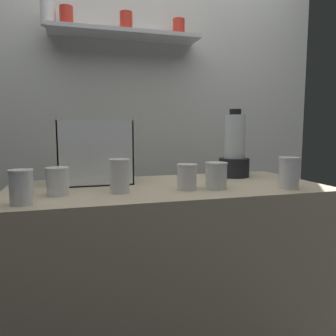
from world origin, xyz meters
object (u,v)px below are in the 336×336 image
at_px(blender_pitcher, 234,151).
at_px(juice_cup_mango_far_left, 21,190).
at_px(carrot_display_bin, 96,164).
at_px(juice_cup_carrot_left, 58,183).
at_px(juice_cup_carrot_right, 187,178).
at_px(juice_cup_pomegranate_rightmost, 289,174).
at_px(juice_cup_mango_middle, 120,178).
at_px(juice_cup_carrot_far_right, 216,177).

relative_size(blender_pitcher, juice_cup_mango_far_left, 3.00).
distance_m(carrot_display_bin, juice_cup_mango_far_left, 0.48).
bearing_deg(juice_cup_carrot_left, juice_cup_carrot_right, -3.36).
relative_size(blender_pitcher, juice_cup_carrot_left, 3.31).
distance_m(juice_cup_carrot_left, juice_cup_carrot_right, 0.52).
xyz_separation_m(juice_cup_carrot_right, juice_cup_pomegranate_rightmost, (0.43, -0.10, 0.01)).
height_order(blender_pitcher, juice_cup_mango_far_left, blender_pitcher).
distance_m(juice_cup_mango_middle, juice_cup_pomegranate_rightmost, 0.72).
xyz_separation_m(juice_cup_mango_far_left, juice_cup_mango_middle, (0.35, 0.12, 0.01)).
distance_m(juice_cup_carrot_right, juice_cup_carrot_far_right, 0.13).
height_order(juice_cup_mango_far_left, juice_cup_carrot_left, juice_cup_mango_far_left).
height_order(juice_cup_mango_middle, juice_cup_pomegranate_rightmost, same).
bearing_deg(juice_cup_mango_middle, carrot_display_bin, 105.37).
bearing_deg(carrot_display_bin, juice_cup_carrot_far_right, -32.06).
distance_m(blender_pitcher, juice_cup_pomegranate_rightmost, 0.39).
height_order(juice_cup_carrot_far_right, juice_cup_pomegranate_rightmost, juice_cup_pomegranate_rightmost).
distance_m(carrot_display_bin, juice_cup_pomegranate_rightmost, 0.88).
xyz_separation_m(juice_cup_mango_middle, juice_cup_carrot_far_right, (0.41, -0.03, -0.01)).
height_order(juice_cup_mango_far_left, juice_cup_mango_middle, juice_cup_mango_middle).
height_order(juice_cup_carrot_left, juice_cup_carrot_far_right, juice_cup_carrot_far_right).
bearing_deg(juice_cup_pomegranate_rightmost, juice_cup_mango_far_left, -179.72).
xyz_separation_m(blender_pitcher, juice_cup_mango_far_left, (-0.99, -0.39, -0.09)).
distance_m(carrot_display_bin, blender_pitcher, 0.72).
bearing_deg(juice_cup_carrot_left, juice_cup_pomegranate_rightmost, -7.66).
bearing_deg(juice_cup_carrot_far_right, juice_cup_mango_far_left, -173.32).
relative_size(carrot_display_bin, blender_pitcher, 0.93).
distance_m(juice_cup_mango_middle, juice_cup_carrot_right, 0.28).
distance_m(juice_cup_mango_far_left, juice_cup_carrot_far_right, 0.76).
height_order(juice_cup_mango_middle, juice_cup_carrot_right, juice_cup_mango_middle).
bearing_deg(juice_cup_carrot_left, juice_cup_mango_far_left, -129.72).
relative_size(juice_cup_carrot_left, juice_cup_carrot_far_right, 0.96).
relative_size(carrot_display_bin, juice_cup_carrot_right, 3.05).
height_order(juice_cup_carrot_right, juice_cup_carrot_far_right, juice_cup_carrot_far_right).
bearing_deg(carrot_display_bin, juice_cup_pomegranate_rightmost, -26.21).
height_order(blender_pitcher, juice_cup_carrot_far_right, blender_pitcher).
bearing_deg(juice_cup_carrot_far_right, juice_cup_pomegranate_rightmost, -15.48).
bearing_deg(juice_cup_mango_far_left, carrot_display_bin, 55.13).
bearing_deg(juice_cup_mango_far_left, juice_cup_carrot_far_right, 6.68).
distance_m(blender_pitcher, juice_cup_mango_far_left, 1.07).
xyz_separation_m(juice_cup_carrot_left, juice_cup_mango_middle, (0.24, -0.02, 0.01)).
relative_size(carrot_display_bin, juice_cup_carrot_left, 3.06).
xyz_separation_m(juice_cup_carrot_right, juice_cup_carrot_far_right, (0.13, -0.01, 0.00)).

